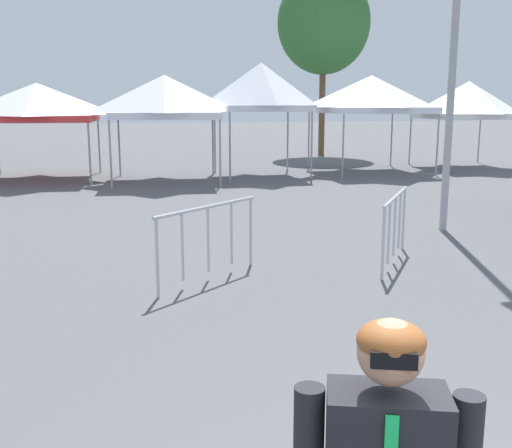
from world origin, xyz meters
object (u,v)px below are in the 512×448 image
at_px(canopy_tent_behind_right, 261,87).
at_px(canopy_tent_far_right, 371,94).
at_px(crowd_barrier_by_lift, 208,228).
at_px(canopy_tent_center, 468,100).
at_px(tree_behind_tents_right, 324,23).
at_px(canopy_tent_far_left, 37,102).
at_px(crowd_barrier_mid_lot, 395,216).
at_px(canopy_tent_behind_left, 165,97).

height_order(canopy_tent_behind_right, canopy_tent_far_right, canopy_tent_behind_right).
xyz_separation_m(canopy_tent_behind_right, crowd_barrier_by_lift, (-3.44, -11.76, -2.18)).
bearing_deg(canopy_tent_center, canopy_tent_far_right, -171.89).
xyz_separation_m(canopy_tent_center, crowd_barrier_by_lift, (-11.60, -12.75, -1.77)).
xyz_separation_m(canopy_tent_center, tree_behind_tents_right, (-3.64, 6.26, 3.39)).
height_order(canopy_tent_far_left, crowd_barrier_by_lift, canopy_tent_far_left).
distance_m(canopy_tent_behind_right, crowd_barrier_mid_lot, 11.67).
relative_size(canopy_tent_center, crowd_barrier_by_lift, 1.99).
bearing_deg(crowd_barrier_by_lift, canopy_tent_behind_left, 88.78).
distance_m(canopy_tent_far_right, tree_behind_tents_right, 7.57).
bearing_deg(canopy_tent_center, canopy_tent_far_left, -178.48).
bearing_deg(canopy_tent_far_right, canopy_tent_center, 8.11).
height_order(canopy_tent_behind_right, canopy_tent_center, canopy_tent_behind_right).
bearing_deg(crowd_barrier_by_lift, canopy_tent_behind_right, 73.70).
bearing_deg(canopy_tent_behind_right, canopy_tent_far_right, 5.63).
relative_size(canopy_tent_behind_right, crowd_barrier_mid_lot, 2.10).
bearing_deg(canopy_tent_behind_left, tree_behind_tents_right, 45.86).
xyz_separation_m(canopy_tent_far_right, crowd_barrier_mid_lot, (-4.52, -11.85, -1.97)).
xyz_separation_m(canopy_tent_behind_left, canopy_tent_center, (11.36, 1.70, -0.09)).
distance_m(canopy_tent_far_left, canopy_tent_center, 15.27).
xyz_separation_m(canopy_tent_far_left, canopy_tent_behind_right, (7.11, -0.58, 0.48)).
relative_size(canopy_tent_behind_right, tree_behind_tents_right, 0.45).
relative_size(canopy_tent_behind_left, tree_behind_tents_right, 0.43).
height_order(canopy_tent_far_right, crowd_barrier_by_lift, canopy_tent_far_right).
bearing_deg(canopy_tent_far_left, crowd_barrier_mid_lot, -61.17).
distance_m(canopy_tent_behind_right, crowd_barrier_by_lift, 12.45).
bearing_deg(crowd_barrier_mid_lot, canopy_tent_far_right, 69.11).
bearing_deg(canopy_tent_behind_left, canopy_tent_behind_right, 12.63).
height_order(canopy_tent_far_left, canopy_tent_behind_left, canopy_tent_behind_left).
xyz_separation_m(canopy_tent_far_left, canopy_tent_far_right, (11.15, -0.18, 0.27)).
height_order(canopy_tent_center, crowd_barrier_mid_lot, canopy_tent_center).
relative_size(canopy_tent_far_left, crowd_barrier_mid_lot, 2.10).
relative_size(canopy_tent_far_left, canopy_tent_far_right, 1.02).
height_order(canopy_tent_behind_left, canopy_tent_far_right, canopy_tent_far_right).
xyz_separation_m(canopy_tent_center, crowd_barrier_mid_lot, (-8.64, -12.44, -1.77)).
xyz_separation_m(crowd_barrier_by_lift, crowd_barrier_mid_lot, (2.96, 0.31, 0.00)).
height_order(canopy_tent_far_left, canopy_tent_center, canopy_tent_center).
distance_m(canopy_tent_behind_left, tree_behind_tents_right, 11.57).
xyz_separation_m(canopy_tent_far_left, canopy_tent_center, (15.27, 0.40, 0.07)).
bearing_deg(canopy_tent_behind_right, tree_behind_tents_right, 58.02).
height_order(canopy_tent_behind_left, canopy_tent_behind_right, canopy_tent_behind_right).
distance_m(canopy_tent_far_left, crowd_barrier_by_lift, 12.99).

